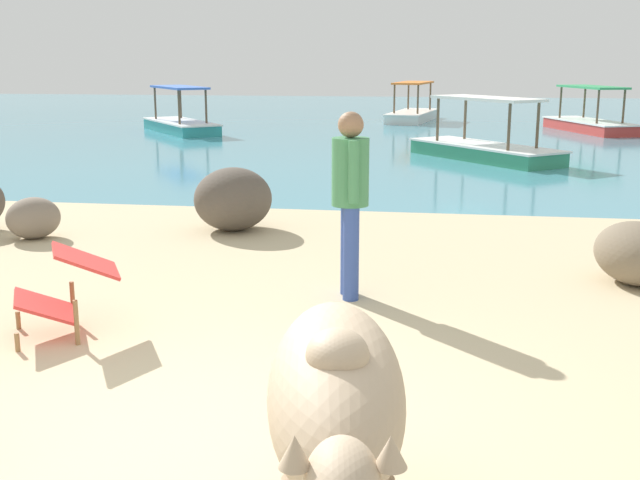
% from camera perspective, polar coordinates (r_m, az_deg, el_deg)
% --- Properties ---
extents(sand_beach, '(18.00, 14.00, 0.04)m').
position_cam_1_polar(sand_beach, '(4.37, -9.81, -15.60)').
color(sand_beach, '#CCB78E').
rests_on(sand_beach, ground).
extents(water_surface, '(60.00, 36.00, 0.03)m').
position_cam_1_polar(water_surface, '(25.74, 5.90, 8.29)').
color(water_surface, teal).
rests_on(water_surface, ground).
extents(cow, '(0.79, 1.93, 1.08)m').
position_cam_1_polar(cow, '(3.28, 1.16, -11.30)').
color(cow, tan).
rests_on(cow, sand_beach).
extents(deck_chair_near, '(0.93, 0.83, 0.68)m').
position_cam_1_polar(deck_chair_near, '(6.26, -17.87, -3.15)').
color(deck_chair_near, olive).
rests_on(deck_chair_near, sand_beach).
extents(person_standing, '(0.32, 0.50, 1.62)m').
position_cam_1_polar(person_standing, '(6.79, 2.19, 3.57)').
color(person_standing, '#334C99').
rests_on(person_standing, sand_beach).
extents(shore_rock_large, '(1.02, 1.14, 0.59)m').
position_cam_1_polar(shore_rock_large, '(7.88, 21.95, -0.91)').
color(shore_rock_large, '#756651').
rests_on(shore_rock_large, sand_beach).
extents(shore_rock_medium, '(0.80, 0.81, 0.48)m').
position_cam_1_polar(shore_rock_medium, '(9.76, -19.96, 1.50)').
color(shore_rock_medium, gray).
rests_on(shore_rock_medium, sand_beach).
extents(shore_rock_small, '(1.18, 1.22, 0.77)m').
position_cam_1_polar(shore_rock_small, '(9.66, -6.28, 2.95)').
color(shore_rock_small, brown).
rests_on(shore_rock_small, sand_beach).
extents(boat_teal, '(3.14, 3.62, 1.29)m').
position_cam_1_polar(boat_teal, '(23.10, -10.03, 8.34)').
color(boat_teal, teal).
rests_on(boat_teal, water_surface).
extents(boat_red, '(2.29, 3.85, 1.29)m').
position_cam_1_polar(boat_red, '(24.24, 18.86, 8.06)').
color(boat_red, '#C63833').
rests_on(boat_red, water_surface).
extents(boat_green, '(3.23, 3.57, 1.29)m').
position_cam_1_polar(boat_green, '(16.93, 11.78, 6.62)').
color(boat_green, '#338E66').
rests_on(boat_green, water_surface).
extents(boat_white, '(1.74, 3.81, 1.29)m').
position_cam_1_polar(boat_white, '(26.99, 6.69, 9.10)').
color(boat_white, white).
rests_on(boat_white, water_surface).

